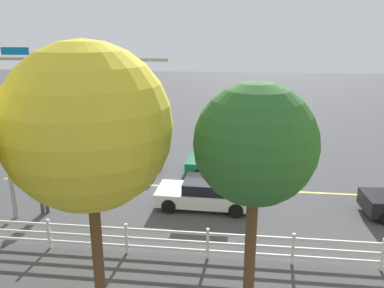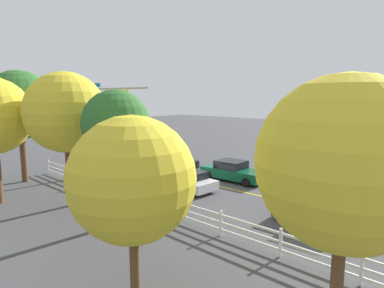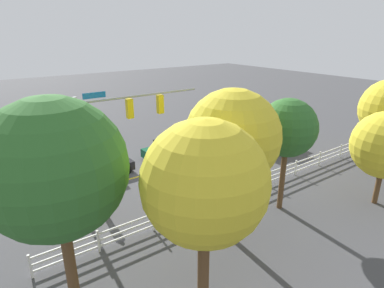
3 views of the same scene
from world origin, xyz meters
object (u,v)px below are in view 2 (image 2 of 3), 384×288
at_px(car_3, 233,171).
at_px(pedestrian, 107,165).
at_px(car_1, 322,212).
at_px(tree_1, 66,113).
at_px(car_0, 186,180).
at_px(tree_4, 132,180).
at_px(tree_0, 345,163).
at_px(tree_2, 116,125).
at_px(car_2, 174,161).
at_px(tree_3, 20,105).

relative_size(car_3, pedestrian, 2.86).
bearing_deg(car_1, tree_1, 28.29).
xyz_separation_m(car_0, pedestrian, (6.91, 1.53, 0.29)).
bearing_deg(tree_1, tree_4, 164.10).
height_order(car_1, tree_0, tree_0).
height_order(pedestrian, tree_0, tree_0).
bearing_deg(pedestrian, tree_4, -148.70).
xyz_separation_m(car_0, tree_0, (-12.18, 7.18, 3.94)).
bearing_deg(tree_2, car_1, -138.35).
distance_m(car_2, tree_0, 20.78).
height_order(pedestrian, tree_3, tree_3).
xyz_separation_m(car_2, tree_3, (4.97, 10.18, 4.85)).
relative_size(car_2, tree_4, 0.73).
height_order(car_1, car_3, car_3).
relative_size(tree_0, tree_1, 0.90).
bearing_deg(tree_1, tree_2, -176.02).
distance_m(car_1, pedestrian, 16.03).
height_order(pedestrian, tree_1, tree_1).
bearing_deg(tree_4, car_0, -53.97).
bearing_deg(car_2, car_3, 1.24).
height_order(car_3, tree_4, tree_4).
xyz_separation_m(pedestrian, tree_4, (-13.78, 7.92, 2.75)).
bearing_deg(tree_1, pedestrian, -50.03).
distance_m(car_3, tree_2, 11.38).
bearing_deg(car_2, car_1, -16.76).
bearing_deg(tree_3, pedestrian, -122.39).
relative_size(car_3, tree_0, 0.72).
xyz_separation_m(car_2, tree_1, (-2.53, 10.54, 4.61)).
distance_m(car_1, tree_2, 10.59).
relative_size(car_1, tree_1, 0.59).
xyz_separation_m(tree_2, tree_3, (11.77, -0.06, 0.66)).
xyz_separation_m(pedestrian, tree_0, (-19.09, 5.65, 3.65)).
distance_m(car_0, car_1, 9.04).
height_order(car_1, tree_1, tree_1).
height_order(tree_1, tree_2, tree_1).
distance_m(car_2, pedestrian, 5.63).
xyz_separation_m(pedestrian, tree_3, (3.10, 4.88, 4.58)).
bearing_deg(car_1, pedestrian, 3.39).
height_order(car_2, car_3, car_3).
bearing_deg(tree_1, car_2, -76.52).
xyz_separation_m(car_1, car_3, (8.14, -4.08, -0.00)).
bearing_deg(car_1, tree_3, 16.52).
distance_m(car_1, tree_4, 10.14).
distance_m(pedestrian, tree_0, 20.24).
relative_size(car_0, tree_4, 0.77).
bearing_deg(car_0, tree_0, 151.17).
xyz_separation_m(tree_0, tree_3, (22.19, -0.76, 0.93)).
bearing_deg(tree_2, tree_4, 149.83).
xyz_separation_m(car_1, tree_1, (11.56, 6.77, 4.57)).
bearing_deg(car_1, tree_4, 74.99).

